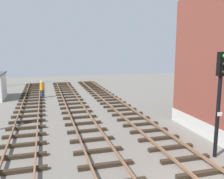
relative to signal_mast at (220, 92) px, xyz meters
The scene contains 2 objects.
signal_mast is the anchor object (origin of this frame).
track_worker_foreground 19.06m from the signal_mast, 115.41° to the left, with size 0.40×0.40×1.87m.
Camera 1 is at (-5.54, -6.62, 5.22)m, focal length 38.96 mm.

